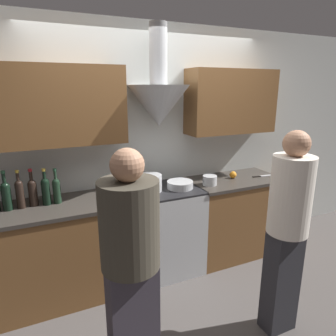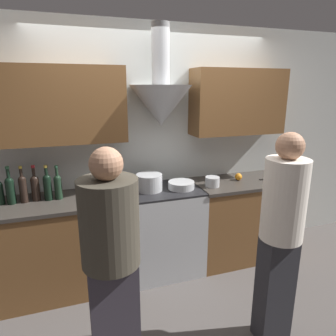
# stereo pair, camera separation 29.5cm
# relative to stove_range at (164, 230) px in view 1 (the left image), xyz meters

# --- Properties ---
(ground_plane) EXTENTS (12.00, 12.00, 0.00)m
(ground_plane) POSITION_rel_stove_range_xyz_m (0.00, -0.31, -0.47)
(ground_plane) COLOR #4C4744
(wall_back) EXTENTS (8.40, 0.62, 2.60)m
(wall_back) POSITION_rel_stove_range_xyz_m (-0.03, 0.26, 1.00)
(wall_back) COLOR silver
(wall_back) RESTS_ON ground_plane
(counter_left) EXTENTS (1.27, 0.62, 0.94)m
(counter_left) POSITION_rel_stove_range_xyz_m (-0.99, -0.00, -0.00)
(counter_left) COLOR brown
(counter_left) RESTS_ON ground_plane
(counter_right) EXTENTS (1.08, 0.62, 0.94)m
(counter_right) POSITION_rel_stove_range_xyz_m (0.89, -0.00, -0.00)
(counter_right) COLOR brown
(counter_right) RESTS_ON ground_plane
(stove_range) EXTENTS (0.73, 0.60, 0.94)m
(stove_range) POSITION_rel_stove_range_xyz_m (0.00, 0.00, 0.00)
(stove_range) COLOR #B7BABC
(stove_range) RESTS_ON ground_plane
(wine_bottle_1) EXTENTS (0.08, 0.08, 0.35)m
(wine_bottle_1) POSITION_rel_stove_range_xyz_m (-1.44, 0.05, 0.61)
(wine_bottle_1) COLOR black
(wine_bottle_1) RESTS_ON counter_left
(wine_bottle_2) EXTENTS (0.07, 0.07, 0.34)m
(wine_bottle_2) POSITION_rel_stove_range_xyz_m (-1.34, 0.05, 0.61)
(wine_bottle_2) COLOR black
(wine_bottle_2) RESTS_ON counter_left
(wine_bottle_3) EXTENTS (0.08, 0.08, 0.34)m
(wine_bottle_3) POSITION_rel_stove_range_xyz_m (-1.24, 0.06, 0.60)
(wine_bottle_3) COLOR black
(wine_bottle_3) RESTS_ON counter_left
(wine_bottle_4) EXTENTS (0.07, 0.07, 0.33)m
(wine_bottle_4) POSITION_rel_stove_range_xyz_m (-1.13, 0.04, 0.60)
(wine_bottle_4) COLOR black
(wine_bottle_4) RESTS_ON counter_left
(wine_bottle_5) EXTENTS (0.07, 0.07, 0.33)m
(wine_bottle_5) POSITION_rel_stove_range_xyz_m (-1.04, 0.04, 0.60)
(wine_bottle_5) COLOR black
(wine_bottle_5) RESTS_ON counter_left
(stock_pot) EXTENTS (0.27, 0.27, 0.17)m
(stock_pot) POSITION_rel_stove_range_xyz_m (-0.17, 0.01, 0.55)
(stock_pot) COLOR #B7BABC
(stock_pot) RESTS_ON stove_range
(mixing_bowl) EXTENTS (0.27, 0.27, 0.07)m
(mixing_bowl) POSITION_rel_stove_range_xyz_m (0.17, -0.04, 0.50)
(mixing_bowl) COLOR #B7BABC
(mixing_bowl) RESTS_ON stove_range
(orange_fruit) EXTENTS (0.08, 0.08, 0.08)m
(orange_fruit) POSITION_rel_stove_range_xyz_m (0.88, 0.02, 0.50)
(orange_fruit) COLOR orange
(orange_fruit) RESTS_ON counter_right
(saucepan) EXTENTS (0.15, 0.15, 0.10)m
(saucepan) POSITION_rel_stove_range_xyz_m (0.50, -0.08, 0.52)
(saucepan) COLOR #B7BABC
(saucepan) RESTS_ON counter_right
(chefs_knife) EXTENTS (0.28, 0.06, 0.01)m
(chefs_knife) POSITION_rel_stove_range_xyz_m (1.25, -0.07, 0.47)
(chefs_knife) COLOR silver
(chefs_knife) RESTS_ON counter_right
(person_foreground_left) EXTENTS (0.36, 0.36, 1.63)m
(person_foreground_left) POSITION_rel_stove_range_xyz_m (-0.71, -1.12, 0.42)
(person_foreground_left) COLOR #38333D
(person_foreground_left) RESTS_ON ground_plane
(person_foreground_right) EXTENTS (0.31, 0.31, 1.67)m
(person_foreground_right) POSITION_rel_stove_range_xyz_m (0.53, -1.16, 0.46)
(person_foreground_right) COLOR #28282D
(person_foreground_right) RESTS_ON ground_plane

